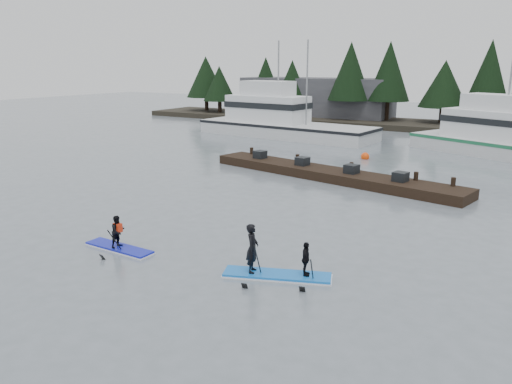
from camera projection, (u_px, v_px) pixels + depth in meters
The scene contains 10 objects.
ground at pixel (168, 260), 17.30m from camera, with size 160.00×160.00×0.00m, color slate.
far_shore at pixel (430, 126), 52.26m from camera, with size 70.00×8.00×0.60m, color #2D281E.
treeline at pixel (430, 129), 52.33m from camera, with size 60.00×4.00×8.00m, color black, non-canonical shape.
waterfront_building at pixel (316, 99), 60.28m from camera, with size 18.00×6.00×5.00m, color #4C4C51.
fishing_boat_large at pixel (281, 128), 46.98m from camera, with size 17.47×6.46×9.70m.
fishing_boat_medium at pixel (506, 148), 36.59m from camera, with size 15.23×10.03×8.77m.
floating_dock at pixel (329, 174), 29.48m from camera, with size 16.46×2.20×0.55m, color black.
buoy_b at pixel (365, 159), 35.73m from camera, with size 0.60×0.60×0.60m, color #F5470C.
paddleboard_solo at pixel (118, 238), 18.15m from camera, with size 2.87×1.05×1.79m.
paddleboard_duo at pixel (273, 261), 15.78m from camera, with size 3.48×1.94×2.24m.
Camera 1 is at (10.86, -12.38, 6.57)m, focal length 35.00 mm.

